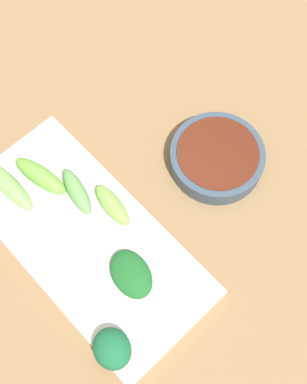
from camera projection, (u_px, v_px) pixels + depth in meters
The scene contains 9 objects.
tabletop at pixel (158, 203), 0.72m from camera, with size 2.10×2.10×0.02m, color olive.
sauce_bowl at pixel (217, 157), 0.71m from camera, with size 0.13×0.13×0.03m.
serving_plate at pixel (87, 239), 0.68m from camera, with size 0.17×0.36×0.01m, color silver.
broccoli_leafy_0 at pixel (131, 274), 0.64m from camera, with size 0.05×0.07×0.02m, color #1A5A23.
broccoli_stalk_1 at pixel (112, 205), 0.68m from camera, with size 0.02×0.07×0.02m, color #76B148.
broccoli_stalk_2 at pixel (77, 191), 0.68m from camera, with size 0.02×0.07×0.03m, color #61A452.
broccoli_stalk_3 at pixel (40, 176), 0.69m from camera, with size 0.03×0.09×0.03m, color #67AF3E.
broccoli_stalk_4 at pixel (9, 186), 0.69m from camera, with size 0.03×0.10×0.02m, color #76B257.
broccoli_leafy_5 at pixel (112, 349), 0.60m from camera, with size 0.05×0.05×0.03m, color #185B33.
Camera 1 is at (0.18, 0.19, 0.68)m, focal length 47.31 mm.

